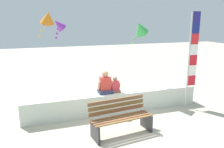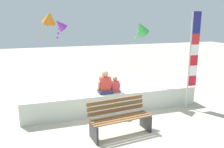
% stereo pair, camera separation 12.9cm
% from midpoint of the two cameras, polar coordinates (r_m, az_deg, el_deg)
% --- Properties ---
extents(ground_plane, '(40.00, 40.00, 0.00)m').
position_cam_midpoint_polar(ground_plane, '(6.67, 3.39, -12.65)').
color(ground_plane, '#B3AB95').
extents(seawall_ledge, '(5.68, 0.59, 0.64)m').
position_cam_midpoint_polar(seawall_ledge, '(7.57, -0.04, -6.77)').
color(seawall_ledge, silver).
rests_on(seawall_ledge, ground).
extents(park_bench, '(1.67, 0.79, 0.88)m').
position_cam_midpoint_polar(park_bench, '(6.14, 1.49, -10.73)').
color(park_bench, brown).
rests_on(park_bench, ground).
extents(person_adult, '(0.47, 0.35, 0.73)m').
position_cam_midpoint_polar(person_adult, '(7.29, -2.18, -2.58)').
color(person_adult, '#2E3252').
rests_on(person_adult, seawall_ledge).
extents(person_child, '(0.33, 0.24, 0.51)m').
position_cam_midpoint_polar(person_child, '(7.41, 0.26, -2.98)').
color(person_child, brown).
rests_on(person_child, seawall_ledge).
extents(flag_banner, '(0.34, 0.05, 3.15)m').
position_cam_midpoint_polar(flag_banner, '(7.94, 18.45, 4.50)').
color(flag_banner, '#B7B7BC').
rests_on(flag_banner, ground).
extents(kite_purple, '(0.67, 0.60, 0.87)m').
position_cam_midpoint_polar(kite_purple, '(9.61, -13.29, 11.63)').
color(kite_purple, purple).
extents(kite_green, '(0.76, 0.72, 0.89)m').
position_cam_midpoint_polar(kite_green, '(8.22, 6.44, 11.08)').
color(kite_green, green).
extents(kite_orange, '(0.80, 0.86, 1.09)m').
position_cam_midpoint_polar(kite_orange, '(10.12, -15.78, 13.08)').
color(kite_orange, orange).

